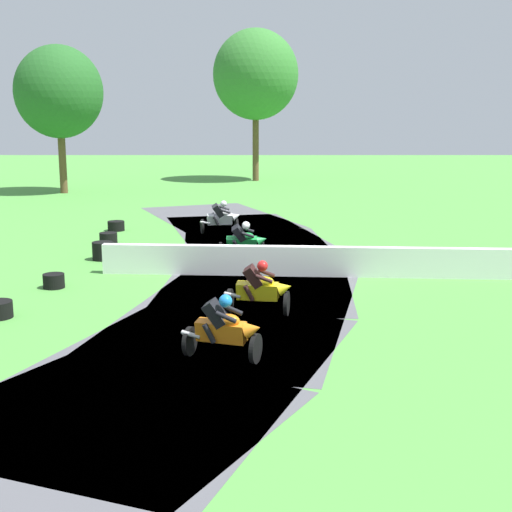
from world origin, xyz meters
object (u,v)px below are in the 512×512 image
object	(u,v)px
motorcycle_trailing_green	(245,241)
motorcycle_lead_orange	(226,329)
tire_stack_far	(104,251)
motorcycle_fourth_white	(223,218)
tire_stack_extra_b	(118,226)
motorcycle_chase_yellow	(262,289)
tire_stack_mid_b	(55,281)
tire_stack_extra_a	(110,238)

from	to	relation	value
motorcycle_trailing_green	motorcycle_lead_orange	bearing A→B (deg)	-91.31
tire_stack_far	motorcycle_fourth_white	bearing A→B (deg)	54.54
motorcycle_fourth_white	tire_stack_far	distance (m)	6.38
motorcycle_fourth_white	tire_stack_extra_b	bearing A→B (deg)	171.49
motorcycle_chase_yellow	motorcycle_fourth_white	xyz separation A→B (m)	(-1.50, 11.70, -0.01)
tire_stack_mid_b	tire_stack_extra_b	xyz separation A→B (m)	(-0.14, 9.68, 0.00)
motorcycle_chase_yellow	tire_stack_extra_a	bearing A→B (deg)	120.62
motorcycle_lead_orange	tire_stack_mid_b	world-z (taller)	motorcycle_lead_orange
motorcycle_trailing_green	tire_stack_extra_a	distance (m)	5.97
motorcycle_chase_yellow	tire_stack_extra_a	xyz separation A→B (m)	(-5.63, 9.51, -0.45)
tire_stack_far	motorcycle_lead_orange	bearing A→B (deg)	-65.31
motorcycle_lead_orange	motorcycle_trailing_green	xyz separation A→B (m)	(0.22, 9.67, -0.03)
motorcycle_fourth_white	tire_stack_far	bearing A→B (deg)	-125.46
motorcycle_lead_orange	motorcycle_chase_yellow	bearing A→B (deg)	77.20
motorcycle_lead_orange	tire_stack_extra_a	world-z (taller)	motorcycle_lead_orange
tire_stack_extra_a	motorcycle_fourth_white	bearing A→B (deg)	27.93
motorcycle_chase_yellow	tire_stack_extra_b	distance (m)	13.70
tire_stack_mid_b	tire_stack_extra_b	world-z (taller)	same
motorcycle_trailing_green	tire_stack_extra_b	size ratio (longest dim) A/B	2.45
motorcycle_lead_orange	motorcycle_chase_yellow	world-z (taller)	motorcycle_lead_orange
tire_stack_mid_b	tire_stack_far	world-z (taller)	tire_stack_far
motorcycle_trailing_green	tire_stack_mid_b	size ratio (longest dim) A/B	2.83
motorcycle_lead_orange	tire_stack_extra_b	xyz separation A→B (m)	(-5.16, 15.56, -0.46)
motorcycle_chase_yellow	tire_stack_far	world-z (taller)	motorcycle_chase_yellow
tire_stack_extra_b	tire_stack_far	bearing A→B (deg)	-83.19
motorcycle_trailing_green	motorcycle_chase_yellow	bearing A→B (deg)	-85.51
motorcycle_chase_yellow	motorcycle_trailing_green	distance (m)	6.48
motorcycle_trailing_green	tire_stack_far	world-z (taller)	motorcycle_trailing_green
motorcycle_fourth_white	tire_stack_mid_b	size ratio (longest dim) A/B	2.88
tire_stack_mid_b	motorcycle_fourth_white	bearing A→B (deg)	64.75
motorcycle_fourth_white	tire_stack_extra_a	size ratio (longest dim) A/B	2.59
motorcycle_fourth_white	tire_stack_extra_b	size ratio (longest dim) A/B	2.48
motorcycle_trailing_green	motorcycle_fourth_white	distance (m)	5.33
motorcycle_chase_yellow	tire_stack_extra_a	world-z (taller)	motorcycle_chase_yellow
motorcycle_fourth_white	tire_stack_mid_b	xyz separation A→B (m)	(-4.26, -9.02, -0.44)
tire_stack_mid_b	tire_stack_far	xyz separation A→B (m)	(0.56, 3.83, 0.10)
motorcycle_trailing_green	tire_stack_mid_b	bearing A→B (deg)	-144.16
motorcycle_chase_yellow	tire_stack_mid_b	distance (m)	6.36
motorcycle_chase_yellow	motorcycle_trailing_green	bearing A→B (deg)	94.49
motorcycle_lead_orange	tire_stack_extra_b	size ratio (longest dim) A/B	2.46
motorcycle_chase_yellow	motorcycle_trailing_green	size ratio (longest dim) A/B	1.01
motorcycle_chase_yellow	motorcycle_fourth_white	world-z (taller)	motorcycle_chase_yellow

